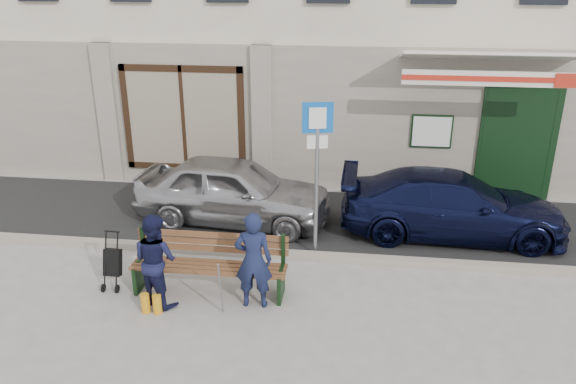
% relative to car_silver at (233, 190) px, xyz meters
% --- Properties ---
extents(ground, '(80.00, 80.00, 0.00)m').
position_rel_car_silver_xyz_m(ground, '(1.66, -2.91, -0.66)').
color(ground, '#9E9991').
rests_on(ground, ground).
extents(asphalt_lane, '(60.00, 3.20, 0.01)m').
position_rel_car_silver_xyz_m(asphalt_lane, '(1.66, 0.19, -0.65)').
color(asphalt_lane, '#282828').
rests_on(asphalt_lane, ground).
extents(curb, '(60.00, 0.18, 0.12)m').
position_rel_car_silver_xyz_m(curb, '(1.66, -1.41, -0.60)').
color(curb, '#9E9384').
rests_on(curb, ground).
extents(car_silver, '(3.99, 1.94, 1.31)m').
position_rel_car_silver_xyz_m(car_silver, '(0.00, 0.00, 0.00)').
color(car_silver, '#A8A8AC').
rests_on(car_silver, ground).
extents(car_navy, '(4.18, 1.76, 1.21)m').
position_rel_car_silver_xyz_m(car_navy, '(4.20, -0.07, -0.05)').
color(car_navy, black).
rests_on(car_navy, ground).
extents(parking_sign, '(0.50, 0.14, 2.73)m').
position_rel_car_silver_xyz_m(parking_sign, '(1.72, -1.22, 1.18)').
color(parking_sign, gray).
rests_on(parking_sign, ground).
extents(bench, '(2.40, 1.17, 0.98)m').
position_rel_car_silver_xyz_m(bench, '(0.15, -2.66, -0.20)').
color(bench, brown).
rests_on(bench, ground).
extents(man, '(0.58, 0.40, 1.51)m').
position_rel_car_silver_xyz_m(man, '(0.95, -2.94, 0.10)').
color(man, '#161C3C').
rests_on(man, ground).
extents(woman, '(0.87, 0.80, 1.44)m').
position_rel_car_silver_xyz_m(woman, '(-0.50, -3.04, 0.07)').
color(woman, '#131535').
rests_on(woman, ground).
extents(stroller, '(0.27, 0.39, 0.92)m').
position_rel_car_silver_xyz_m(stroller, '(-1.35, -2.70, -0.25)').
color(stroller, black).
rests_on(stroller, ground).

